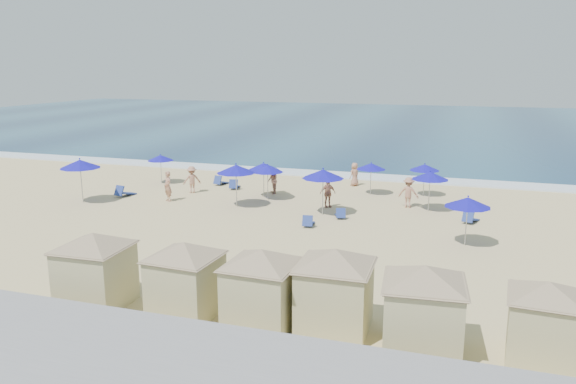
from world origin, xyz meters
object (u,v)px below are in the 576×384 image
object	(u,v)px
trash_bin	(282,271)
beachgoer_3	(408,192)
cabana_1	(185,269)
umbrella_1	(160,158)
umbrella_3	(268,169)
beachgoer_5	(192,180)
umbrella_2	(236,169)
beachgoer_0	(168,186)
cabana_2	(262,278)
umbrella_8	(430,176)
umbrella_4	(264,166)
cabana_0	(95,260)
umbrella_6	(371,166)
beachgoer_4	(355,174)
beachgoer_1	(272,181)
cabana_5	(546,311)
umbrella_5	(323,174)
beachgoer_2	(328,193)
umbrella_0	(80,164)
umbrella_7	(425,167)
umbrella_9	(468,202)
cabana_4	(424,298)

from	to	relation	value
trash_bin	beachgoer_3	size ratio (longest dim) A/B	0.44
cabana_1	umbrella_1	bearing A→B (deg)	122.68
umbrella_1	trash_bin	bearing A→B (deg)	-46.60
umbrella_3	beachgoer_5	size ratio (longest dim) A/B	1.27
beachgoer_5	cabana_1	bearing A→B (deg)	81.89
umbrella_2	beachgoer_0	size ratio (longest dim) A/B	1.41
cabana_2	beachgoer_3	world-z (taller)	cabana_2
umbrella_8	umbrella_4	bearing A→B (deg)	178.18
cabana_0	umbrella_6	bearing A→B (deg)	73.30
umbrella_3	beachgoer_4	distance (m)	7.15
beachgoer_3	beachgoer_4	xyz separation A→B (m)	(-4.17, 4.96, -0.09)
cabana_2	beachgoer_1	distance (m)	18.77
trash_bin	cabana_5	xyz separation A→B (m)	(8.79, -3.33, 1.08)
umbrella_5	umbrella_6	bearing A→B (deg)	74.09
umbrella_2	umbrella_5	xyz separation A→B (m)	(5.22, -0.16, 0.05)
umbrella_3	beachgoer_2	bearing A→B (deg)	-10.43
cabana_1	beachgoer_5	bearing A→B (deg)	117.04
umbrella_0	beachgoer_0	bearing A→B (deg)	21.47
umbrella_6	umbrella_8	xyz separation A→B (m)	(3.86, -3.11, 0.20)
umbrella_0	umbrella_2	xyz separation A→B (m)	(9.25, 1.89, -0.10)
umbrella_6	cabana_0	bearing A→B (deg)	-106.70
umbrella_2	umbrella_7	xyz separation A→B (m)	(10.12, 6.19, -0.40)
umbrella_2	umbrella_9	world-z (taller)	umbrella_2
umbrella_8	beachgoer_3	bearing A→B (deg)	158.94
umbrella_4	beachgoer_5	bearing A→B (deg)	-176.24
cabana_4	umbrella_3	distance (m)	19.53
umbrella_2	beachgoer_5	xyz separation A→B (m)	(-4.19, 2.49, -1.37)
umbrella_3	cabana_0	bearing A→B (deg)	-90.66
beachgoer_3	beachgoer_4	size ratio (longest dim) A/B	1.12
beachgoer_0	cabana_0	bearing A→B (deg)	-33.08
cabana_5	beachgoer_5	bearing A→B (deg)	140.25
cabana_2	beachgoer_0	size ratio (longest dim) A/B	2.42
cabana_1	cabana_2	distance (m)	2.67
beachgoer_0	beachgoer_3	bearing A→B (deg)	48.00
cabana_1	cabana_2	world-z (taller)	cabana_2
cabana_0	umbrella_3	size ratio (longest dim) A/B	2.05
cabana_4	umbrella_1	xyz separation A→B (m)	(-19.44, 18.61, 0.14)
umbrella_3	beachgoer_5	distance (m)	5.41
umbrella_5	beachgoer_2	world-z (taller)	umbrella_5
cabana_0	cabana_5	world-z (taller)	cabana_0
umbrella_7	beachgoer_2	distance (m)	6.94
beachgoer_4	umbrella_7	bearing A→B (deg)	99.86
umbrella_0	umbrella_8	distance (m)	20.44
cabana_4	umbrella_7	world-z (taller)	cabana_4
cabana_2	umbrella_2	size ratio (longest dim) A/B	1.72
cabana_1	umbrella_9	xyz separation A→B (m)	(8.63, 10.47, 0.47)
cabana_2	beachgoer_1	size ratio (longest dim) A/B	2.61
beachgoer_0	trash_bin	bearing A→B (deg)	-7.31
cabana_0	beachgoer_2	distance (m)	16.31
trash_bin	beachgoer_5	distance (m)	16.40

